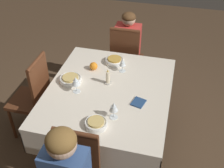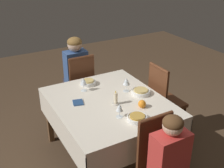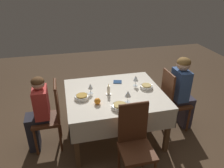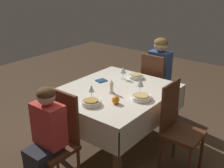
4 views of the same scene
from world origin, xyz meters
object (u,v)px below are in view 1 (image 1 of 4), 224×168
at_px(wine_glass_south, 76,81).
at_px(napkin_red_folded, 138,102).
at_px(person_child_red, 128,47).
at_px(bowl_east, 96,123).
at_px(chair_west, 126,58).
at_px(bowl_west, 114,60).
at_px(candle_centerpiece, 108,78).
at_px(dining_table, 109,96).
at_px(bowl_south, 70,79).
at_px(wine_glass_west, 123,63).
at_px(wine_glass_east, 114,107).
at_px(chair_south, 34,95).
at_px(orange_fruit, 94,66).

height_order(wine_glass_south, napkin_red_folded, wine_glass_south).
xyz_separation_m(person_child_red, bowl_east, (1.52, 0.04, 0.16)).
bearing_deg(chair_west, bowl_west, 84.63).
bearing_deg(chair_west, candle_centerpiece, 88.98).
bearing_deg(dining_table, candle_centerpiece, -160.91).
relative_size(bowl_south, candle_centerpiece, 1.36).
distance_m(wine_glass_west, wine_glass_south, 0.55).
bearing_deg(bowl_west, wine_glass_east, 13.33).
xyz_separation_m(wine_glass_west, candle_centerpiece, (0.23, -0.09, -0.04)).
relative_size(wine_glass_east, wine_glass_south, 0.98).
distance_m(chair_south, wine_glass_west, 0.97).
xyz_separation_m(dining_table, wine_glass_south, (0.10, -0.28, 0.21)).
bearing_deg(orange_fruit, wine_glass_south, -7.03).
relative_size(bowl_west, napkin_red_folded, 1.34).
distance_m(bowl_south, orange_fruit, 0.30).
relative_size(person_child_red, candle_centerpiece, 6.83).
distance_m(bowl_south, wine_glass_south, 0.20).
height_order(chair_west, bowl_east, chair_west).
bearing_deg(orange_fruit, candle_centerpiece, 46.97).
xyz_separation_m(chair_south, wine_glass_south, (0.06, 0.51, 0.32)).
bearing_deg(wine_glass_east, bowl_west, -166.67).
height_order(chair_south, wine_glass_south, chair_south).
relative_size(person_child_red, orange_fruit, 13.14).
distance_m(bowl_east, candle_centerpiece, 0.57).
height_order(chair_west, chair_south, same).
distance_m(dining_table, napkin_red_folded, 0.34).
relative_size(dining_table, chair_west, 1.37).
distance_m(wine_glass_south, orange_fruit, 0.40).
bearing_deg(bowl_south, bowl_east, 39.01).
bearing_deg(wine_glass_east, wine_glass_west, -173.71).
xyz_separation_m(bowl_east, wine_glass_south, (-0.37, -0.30, 0.09)).
distance_m(wine_glass_east, candle_centerpiece, 0.48).
relative_size(chair_west, wine_glass_south, 5.86).
bearing_deg(bowl_south, napkin_red_folded, 77.60).
relative_size(wine_glass_west, napkin_red_folded, 1.00).
relative_size(person_child_red, bowl_east, 5.80).
distance_m(person_child_red, wine_glass_west, 0.76).
height_order(dining_table, bowl_south, bowl_south).
bearing_deg(bowl_south, bowl_west, 141.85).
distance_m(candle_centerpiece, napkin_red_folded, 0.40).
bearing_deg(candle_centerpiece, wine_glass_west, 158.59).
xyz_separation_m(wine_glass_east, wine_glass_south, (-0.25, -0.42, 0.00)).
bearing_deg(person_child_red, dining_table, 90.99).
bearing_deg(chair_south, person_child_red, 144.56).
bearing_deg(chair_south, bowl_west, 124.38).
xyz_separation_m(chair_west, bowl_east, (1.36, 0.04, 0.23)).
distance_m(wine_glass_west, napkin_red_folded, 0.52).
bearing_deg(chair_west, dining_table, 91.17).
distance_m(wine_glass_east, bowl_south, 0.66).
relative_size(person_child_red, wine_glass_east, 6.62).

